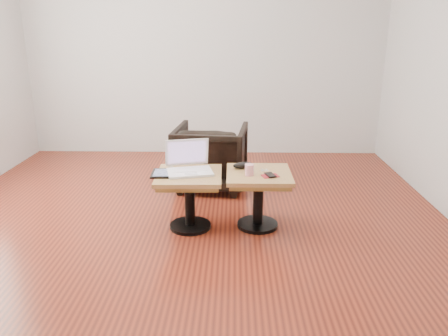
{
  "coord_description": "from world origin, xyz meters",
  "views": [
    {
      "loc": [
        0.38,
        -3.36,
        1.59
      ],
      "look_at": [
        0.3,
        -0.06,
        0.52
      ],
      "focal_mm": 35.0,
      "sensor_mm": 36.0,
      "label": 1
    }
  ],
  "objects_px": {
    "side_table_right": "(258,186)",
    "laptop": "(189,166)",
    "side_table_left": "(189,187)",
    "striped_cup": "(249,170)",
    "armchair": "(211,156)"
  },
  "relations": [
    {
      "from": "side_table_left",
      "to": "side_table_right",
      "type": "distance_m",
      "value": 0.56
    },
    {
      "from": "laptop",
      "to": "armchair",
      "type": "xyz_separation_m",
      "value": [
        0.13,
        0.93,
        -0.19
      ]
    },
    {
      "from": "striped_cup",
      "to": "armchair",
      "type": "distance_m",
      "value": 1.09
    },
    {
      "from": "side_table_left",
      "to": "laptop",
      "type": "relative_size",
      "value": 1.28
    },
    {
      "from": "side_table_left",
      "to": "striped_cup",
      "type": "xyz_separation_m",
      "value": [
        0.48,
        -0.03,
        0.16
      ]
    },
    {
      "from": "side_table_right",
      "to": "armchair",
      "type": "height_order",
      "value": "armchair"
    },
    {
      "from": "side_table_left",
      "to": "striped_cup",
      "type": "distance_m",
      "value": 0.51
    },
    {
      "from": "side_table_left",
      "to": "side_table_right",
      "type": "height_order",
      "value": "same"
    },
    {
      "from": "side_table_right",
      "to": "laptop",
      "type": "relative_size",
      "value": 1.26
    },
    {
      "from": "laptop",
      "to": "armchair",
      "type": "height_order",
      "value": "laptop"
    },
    {
      "from": "side_table_right",
      "to": "laptop",
      "type": "xyz_separation_m",
      "value": [
        -0.57,
        0.02,
        0.17
      ]
    },
    {
      "from": "laptop",
      "to": "side_table_left",
      "type": "bearing_deg",
      "value": -97.67
    },
    {
      "from": "armchair",
      "to": "striped_cup",
      "type": "bearing_deg",
      "value": 115.42
    },
    {
      "from": "side_table_left",
      "to": "armchair",
      "type": "height_order",
      "value": "armchair"
    },
    {
      "from": "laptop",
      "to": "armchair",
      "type": "distance_m",
      "value": 0.96
    }
  ]
}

